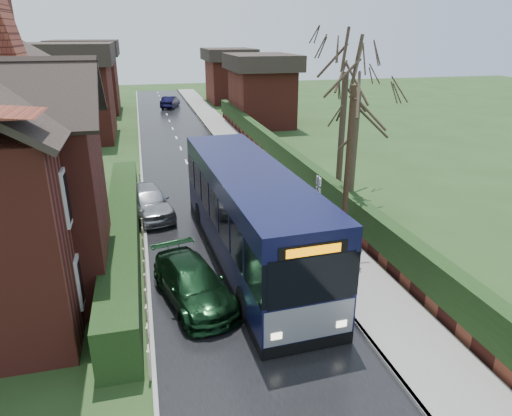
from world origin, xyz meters
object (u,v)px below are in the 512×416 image
object	(u,v)px
bus	(249,215)
telegraph_pole	(347,171)
car_green	(193,283)
bus_stop_sign	(318,199)
car_silver	(148,201)

from	to	relation	value
bus	telegraph_pole	world-z (taller)	telegraph_pole
bus	car_green	world-z (taller)	bus
bus	bus_stop_sign	distance (m)	3.17
bus_stop_sign	telegraph_pole	distance (m)	1.86
car_green	telegraph_pole	size ratio (longest dim) A/B	0.68
car_green	bus_stop_sign	xyz separation A→B (m)	(5.60, 3.29, 1.28)
car_silver	telegraph_pole	world-z (taller)	telegraph_pole
car_silver	bus	bearing A→B (deg)	-68.40
bus	telegraph_pole	bearing A→B (deg)	-5.16
telegraph_pole	bus_stop_sign	bearing A→B (deg)	141.40
bus	telegraph_pole	size ratio (longest dim) A/B	1.85
car_silver	telegraph_pole	bearing A→B (deg)	-49.20
bus	bus_stop_sign	size ratio (longest dim) A/B	4.16
car_silver	telegraph_pole	xyz separation A→B (m)	(7.60, -5.73, 2.59)
car_silver	car_green	bearing A→B (deg)	-93.77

